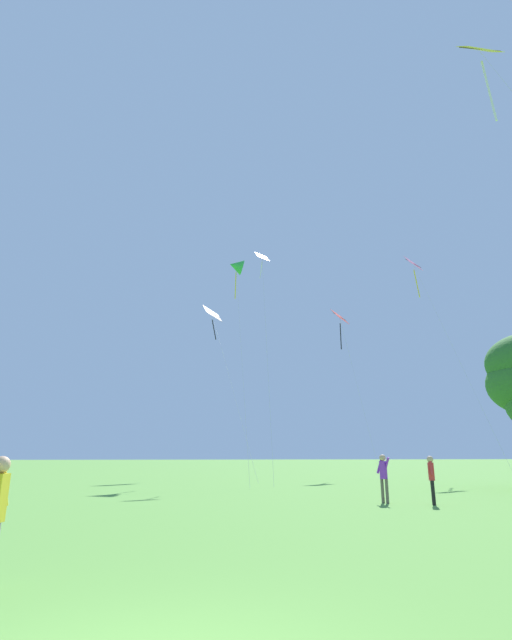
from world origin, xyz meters
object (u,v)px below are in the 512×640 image
object	(u,v)px
kite_black_large	(213,319)
kite_green_small	(236,266)
kite_yellow_diamond	(486,68)
person_near_tree	(431,475)
person_far_back	(384,474)
kite_red_high	(341,324)
kite_pink_low	(416,273)
kite_purple_streamer	(262,268)

from	to	relation	value
kite_black_large	kite_green_small	world-z (taller)	kite_green_small
kite_yellow_diamond	kite_green_small	size ratio (longest dim) A/B	1.22
kite_green_small	person_near_tree	world-z (taller)	kite_green_small
kite_yellow_diamond	kite_black_large	bearing A→B (deg)	114.09
person_far_back	kite_red_high	bearing A→B (deg)	73.99
kite_green_small	person_near_tree	distance (m)	26.79
kite_green_small	person_near_tree	xyz separation A→B (m)	(4.86, -20.83, -16.12)
kite_pink_low	person_near_tree	world-z (taller)	kite_pink_low
kite_black_large	kite_pink_low	xyz separation A→B (m)	(18.40, -4.08, 4.15)
kite_yellow_diamond	kite_purple_streamer	world-z (taller)	kite_yellow_diamond
kite_green_small	kite_red_high	bearing A→B (deg)	18.05
kite_black_large	kite_purple_streamer	distance (m)	9.07
kite_yellow_diamond	kite_purple_streamer	xyz separation A→B (m)	(-8.19, 17.43, -3.94)
kite_pink_low	kite_green_small	size ratio (longest dim) A/B	1.11
kite_black_large	kite_purple_streamer	size ratio (longest dim) A/B	0.87
kite_black_large	kite_yellow_diamond	xyz separation A→B (m)	(11.46, -25.64, 5.98)
kite_purple_streamer	kite_green_small	xyz separation A→B (m)	(-1.77, 2.97, 1.23)
kite_pink_low	kite_red_high	bearing A→B (deg)	162.51
kite_pink_low	person_far_back	bearing A→B (deg)	-122.50
kite_red_high	kite_pink_low	size ratio (longest dim) A/B	0.74
kite_black_large	kite_yellow_diamond	world-z (taller)	kite_yellow_diamond
kite_yellow_diamond	kite_red_high	distance (m)	24.58
person_far_back	kite_pink_low	bearing A→B (deg)	57.50
kite_red_high	person_far_back	size ratio (longest dim) A/B	8.65
person_far_back	person_near_tree	size ratio (longest dim) A/B	1.03
kite_purple_streamer	kite_green_small	bearing A→B (deg)	120.78
kite_purple_streamer	kite_red_high	bearing A→B (deg)	36.90
kite_yellow_diamond	kite_red_high	world-z (taller)	kite_yellow_diamond
kite_purple_streamer	kite_red_high	xyz separation A→B (m)	(8.35, 6.27, -2.58)
kite_black_large	person_far_back	distance (m)	28.70
kite_black_large	kite_yellow_diamond	bearing A→B (deg)	-65.91
person_near_tree	kite_purple_streamer	bearing A→B (deg)	99.83
person_near_tree	kite_red_high	bearing A→B (deg)	77.72
kite_pink_low	kite_green_small	distance (m)	16.96
kite_yellow_diamond	person_near_tree	world-z (taller)	kite_yellow_diamond
kite_red_high	kite_green_small	bearing A→B (deg)	-161.95
kite_pink_low	person_near_tree	xyz separation A→B (m)	(-12.03, -21.99, -17.00)
kite_black_large	kite_pink_low	size ratio (longest dim) A/B	0.77
kite_black_large	kite_purple_streamer	world-z (taller)	kite_purple_streamer
kite_red_high	kite_green_small	xyz separation A→B (m)	(-10.12, -3.30, 3.82)
person_near_tree	kite_green_small	bearing A→B (deg)	103.15
kite_black_large	kite_purple_streamer	bearing A→B (deg)	-68.25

